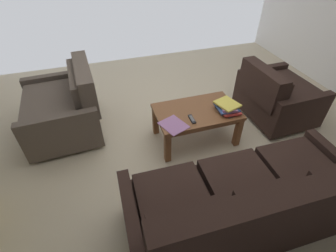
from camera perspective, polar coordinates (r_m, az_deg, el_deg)
The scene contains 8 objects.
ground_plane at distance 3.37m, azimuth 3.66°, elevation -1.76°, with size 5.67×5.19×0.01m, color beige.
sofa_main at distance 2.30m, azimuth 17.85°, elevation -16.80°, with size 2.06×0.90×0.89m.
loveseat_near at distance 3.48m, azimuth -22.62°, elevation 4.13°, with size 0.96×1.18×0.89m.
coffee_table at distance 3.07m, azimuth 6.59°, elevation 2.50°, with size 1.01×0.62×0.45m.
armchair_side at distance 3.77m, azimuth 23.56°, elevation 6.33°, with size 0.87×0.99×0.81m.
book_stack at distance 3.06m, azimuth 13.65°, elevation 4.31°, with size 0.30×0.33×0.10m.
tv_remote at distance 2.86m, azimuth 5.55°, elevation 1.61°, with size 0.05×0.16×0.02m.
loose_magazine at distance 2.78m, azimuth 1.30°, elevation 0.22°, with size 0.25×0.29×0.01m, color #996699.
Camera 1 is at (0.96, 2.34, 2.22)m, focal length 26.37 mm.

